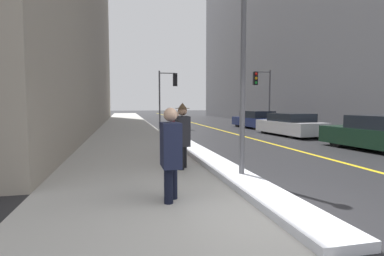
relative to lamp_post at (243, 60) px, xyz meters
name	(u,v)px	position (x,y,z in m)	size (l,w,h in m)	color
ground_plane	(275,215)	(-0.34, -2.18, -2.68)	(160.00, 160.00, 0.00)	#232326
sidewalk_slab	(128,132)	(-2.34, 12.82, -2.68)	(4.00, 80.00, 0.01)	#B2AFA8
road_centre_stripe	(219,130)	(3.66, 12.82, -2.68)	(0.16, 80.00, 0.00)	gold
snow_bank_curb	(194,149)	(-0.11, 4.31, -2.61)	(0.76, 15.68, 0.14)	silver
building_facade_left	(55,5)	(-7.34, 17.82, 6.25)	(6.00, 36.00, 17.87)	gray
lamp_post	(243,60)	(0.00, 0.00, 0.00)	(0.28, 0.28, 4.42)	#515156
traffic_light_near	(169,87)	(0.54, 14.72, 0.24)	(1.31, 0.32, 4.04)	#515156
traffic_light_far	(261,86)	(6.64, 12.81, 0.26)	(1.31, 0.32, 4.07)	#515156
pedestrian_with_shoulder_bag	(171,150)	(-1.81, -1.17, -1.77)	(0.31, 0.74, 1.65)	black
pedestrian_in_fedora	(182,133)	(-1.10, 1.39, -1.73)	(0.37, 0.75, 1.75)	black
pedestrian_nearside	(176,132)	(-1.00, 3.00, -1.86)	(0.28, 0.48, 1.49)	#340C0C
parked_car_dark_green	(384,135)	(6.55, 2.62, -2.06)	(2.16, 4.71, 1.30)	black
parked_car_silver	(290,125)	(6.28, 8.45, -2.10)	(2.11, 4.36, 1.22)	#B2B2B7
parked_car_navy	(256,120)	(6.63, 13.50, -2.09)	(2.03, 4.62, 1.24)	navy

